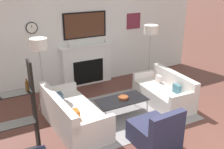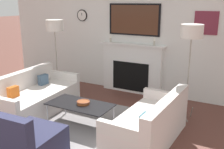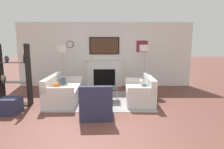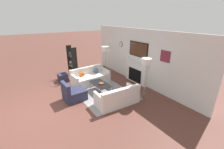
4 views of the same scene
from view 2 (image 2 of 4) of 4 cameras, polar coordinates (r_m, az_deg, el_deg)
name	(u,v)px [view 2 (image 2 of 4)]	position (r m, az deg, el deg)	size (l,w,h in m)	color
fireplace_wall	(134,41)	(6.23, 4.83, 7.30)	(7.37, 0.28, 2.70)	white
area_rug	(85,124)	(4.81, -5.85, -10.67)	(3.04, 2.17, 0.01)	gray
couch_left	(34,98)	(5.43, -16.67, -4.98)	(0.98, 1.93, 0.78)	silver
couch_right	(150,125)	(4.19, 8.20, -10.84)	(0.86, 1.68, 0.77)	silver
armchair	(27,144)	(3.84, -17.96, -14.27)	(0.77, 0.86, 0.81)	#2B2D48
coffee_table	(80,105)	(4.64, -6.97, -6.64)	(1.15, 0.58, 0.40)	black
decorative_bowl	(84,102)	(4.61, -6.22, -6.05)	(0.23, 0.23, 0.06)	brown
floor_lamp_left	(55,27)	(6.14, -12.40, 10.14)	(0.39, 0.39, 1.74)	#9E998E
floor_lamp_right	(192,33)	(4.77, 16.97, 8.63)	(0.39, 0.39, 1.76)	#9E998E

